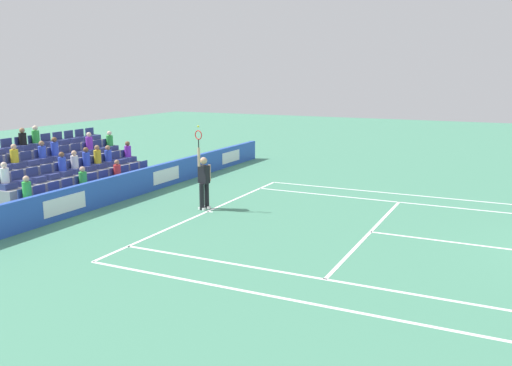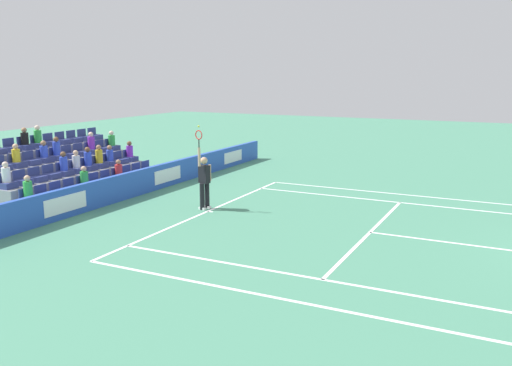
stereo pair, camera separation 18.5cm
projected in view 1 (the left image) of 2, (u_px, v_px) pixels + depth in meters
name	position (u px, v px, depth m)	size (l,w,h in m)	color
line_baseline	(207.00, 211.00, 18.13)	(10.97, 0.10, 0.01)	white
line_service	(370.00, 232.00, 15.79)	(8.23, 0.10, 0.01)	white
line_centre_service	(490.00, 247.00, 14.43)	(0.10, 6.40, 0.01)	white
line_singles_sideline_left	(345.00, 283.00, 11.97)	(0.10, 11.89, 0.01)	white
line_singles_sideline_right	(412.00, 203.00, 19.24)	(0.10, 11.89, 0.01)	white
line_doubles_sideline_left	(325.00, 306.00, 10.76)	(0.10, 11.89, 0.01)	white
line_doubles_sideline_right	(418.00, 196.00, 20.45)	(0.10, 11.89, 0.01)	white
line_centre_mark	(210.00, 212.00, 18.08)	(0.10, 0.20, 0.01)	white
sponsor_barrier	(120.00, 188.00, 19.58)	(22.03, 0.22, 0.95)	blue
tennis_player	(204.00, 180.00, 18.25)	(0.51, 0.40, 2.85)	black
stadium_stand	(59.00, 175.00, 20.79)	(6.82, 3.80, 2.56)	gray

